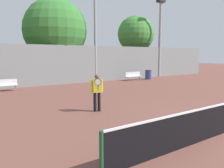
{
  "coord_description": "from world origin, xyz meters",
  "views": [
    {
      "loc": [
        -8.05,
        -3.67,
        2.57
      ],
      "look_at": [
        -1.62,
        5.92,
        0.99
      ],
      "focal_mm": 35.0,
      "sensor_mm": 36.0,
      "label": 1
    }
  ],
  "objects": [
    {
      "name": "light_pole_near_left",
      "position": [
        10.5,
        14.24,
        4.84
      ],
      "size": [
        0.9,
        0.6,
        8.56
      ],
      "color": "#939399",
      "rests_on": "ground_plane"
    },
    {
      "name": "tennis_player",
      "position": [
        -3.24,
        4.71,
        0.95
      ],
      "size": [
        0.51,
        0.48,
        1.69
      ],
      "rotation": [
        0.0,
        0.0,
        -0.35
      ],
      "color": "black",
      "rests_on": "ground_plane"
    },
    {
      "name": "bench_courtside_far",
      "position": [
        -5.95,
        13.03,
        0.5
      ],
      "size": [
        1.8,
        0.4,
        0.83
      ],
      "color": "silver",
      "rests_on": "ground_plane"
    },
    {
      "name": "bench_courtside_near",
      "position": [
        5.71,
        13.03,
        0.5
      ],
      "size": [
        1.81,
        0.4,
        0.83
      ],
      "color": "silver",
      "rests_on": "ground_plane"
    },
    {
      "name": "tree_green_broad",
      "position": [
        9.28,
        17.03,
        4.95
      ],
      "size": [
        4.38,
        4.38,
        7.17
      ],
      "color": "brown",
      "rests_on": "ground_plane"
    },
    {
      "name": "light_pole_far_right",
      "position": [
        2.13,
        14.29,
        5.72
      ],
      "size": [
        0.9,
        0.6,
        9.81
      ],
      "color": "#939399",
      "rests_on": "ground_plane"
    },
    {
      "name": "back_fence",
      "position": [
        0.0,
        14.24,
        1.68
      ],
      "size": [
        35.98,
        0.06,
        3.35
      ],
      "color": "gray",
      "rests_on": "ground_plane"
    },
    {
      "name": "trash_bin",
      "position": [
        7.57,
        12.89,
        0.48
      ],
      "size": [
        0.66,
        0.66,
        0.96
      ],
      "color": "navy",
      "rests_on": "ground_plane"
    },
    {
      "name": "tree_green_tall",
      "position": [
        -0.78,
        16.75,
        4.81
      ],
      "size": [
        5.93,
        5.93,
        7.78
      ],
      "color": "brown",
      "rests_on": "ground_plane"
    }
  ]
}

